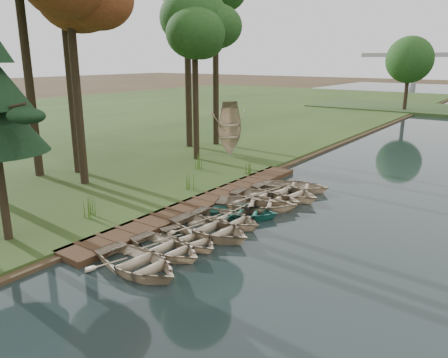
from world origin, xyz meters
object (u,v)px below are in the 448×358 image
Objects in this scene: rowboat_0 at (137,261)px; rowboat_2 at (189,236)px; rowboat_1 at (166,245)px; stored_rowboat at (229,150)px; boardwalk at (205,202)px.

rowboat_0 is 1.23× the size of rowboat_2.
rowboat_0 is at bearing -169.87° from rowboat_1.
stored_rowboat reaches higher than rowboat_0.
stored_rowboat is at bearing 118.50° from boardwalk.
rowboat_1 reaches higher than rowboat_2.
boardwalk is at bearing 25.36° from rowboat_0.
rowboat_2 is at bearing 5.59° from rowboat_0.
rowboat_2 is 15.08m from stored_rowboat.
rowboat_2 reaches higher than boardwalk.
stored_rowboat is (-7.27, 14.33, 0.31)m from rowboat_1.
rowboat_0 is 1.58m from rowboat_1.
rowboat_1 is 0.84× the size of stored_rowboat.
boardwalk is 7.35m from rowboat_0.
rowboat_0 reaches higher than boardwalk.
boardwalk is 4.89× the size of rowboat_1.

